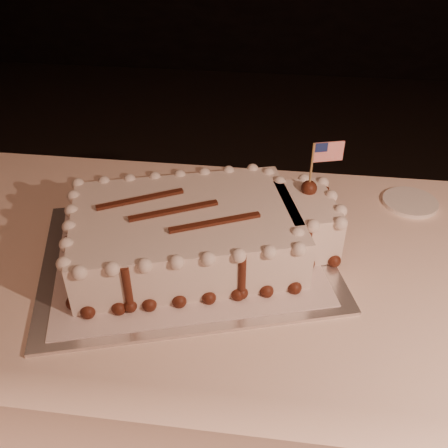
# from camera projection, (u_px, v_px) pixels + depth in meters

# --- Properties ---
(banquet_table) EXTENTS (2.40, 0.80, 0.75)m
(banquet_table) POSITION_uv_depth(u_px,v_px,m) (331.00, 383.00, 1.26)
(banquet_table) COLOR #FFDDC5
(banquet_table) RESTS_ON ground
(cake_board) EXTENTS (0.71, 0.61, 0.01)m
(cake_board) POSITION_uv_depth(u_px,v_px,m) (187.00, 255.00, 1.07)
(cake_board) COLOR silver
(cake_board) RESTS_ON banquet_table
(doily) EXTENTS (0.64, 0.55, 0.00)m
(doily) POSITION_uv_depth(u_px,v_px,m) (187.00, 253.00, 1.07)
(doily) COLOR silver
(doily) RESTS_ON cake_board
(sheet_cake) EXTENTS (0.60, 0.43, 0.23)m
(sheet_cake) POSITION_uv_depth(u_px,v_px,m) (201.00, 231.00, 1.04)
(sheet_cake) COLOR silver
(sheet_cake) RESTS_ON doily
(side_plate) EXTENTS (0.13, 0.13, 0.01)m
(side_plate) POSITION_uv_depth(u_px,v_px,m) (410.00, 202.00, 1.24)
(side_plate) COLOR white
(side_plate) RESTS_ON banquet_table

